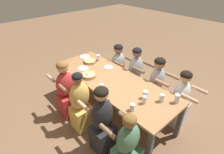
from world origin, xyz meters
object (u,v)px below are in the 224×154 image
pizza_board_main (89,75)px  diner_near_midright (102,122)px  diner_far_center (135,76)px  drinking_glass_a (132,108)px  diner_near_right (127,148)px  pizza_board_second (90,61)px  drinking_glass_b (162,98)px  drinking_glass_d (144,100)px  drinking_glass_e (177,99)px  diner_far_midleft (118,69)px  empty_plate_c (85,57)px  empty_plate_a (108,67)px  drinking_glass_c (98,58)px  drinking_glass_g (102,88)px  diner_near_midleft (67,91)px  diner_near_center (81,105)px  empty_plate_b (83,68)px  diner_far_midright (156,87)px  diner_far_right (180,101)px  drinking_glass_f (145,95)px

pizza_board_main → diner_near_midright: size_ratio=0.24×
diner_far_center → diner_near_midright: bearing=22.2°
drinking_glass_a → diner_near_right: 0.55m
pizza_board_second → drinking_glass_b: 1.82m
drinking_glass_d → drinking_glass_e: size_ratio=0.89×
drinking_glass_d → pizza_board_second: bearing=173.7°
drinking_glass_b → diner_far_midleft: size_ratio=0.11×
empty_plate_c → empty_plate_a: bearing=6.1°
drinking_glass_a → diner_far_midleft: 1.73m
drinking_glass_c → diner_far_center: (0.77, 0.39, -0.28)m
drinking_glass_e → drinking_glass_g: drinking_glass_e is taller
diner_far_midleft → diner_near_midright: diner_near_midright is taller
drinking_glass_e → diner_near_midleft: size_ratio=0.13×
drinking_glass_b → drinking_glass_c: (-1.76, 0.15, 0.00)m
pizza_board_second → drinking_glass_e: size_ratio=1.95×
drinking_glass_e → drinking_glass_a: bearing=-118.1°
drinking_glass_e → diner_near_center: diner_near_center is taller
drinking_glass_d → diner_far_center: 1.18m
diner_near_midright → diner_near_center: 0.60m
empty_plate_a → empty_plate_c: (-0.75, -0.08, -0.00)m
drinking_glass_b → diner_near_right: (0.09, -0.84, -0.34)m
drinking_glass_c → drinking_glass_e: bearing=-0.0°
drinking_glass_b → drinking_glass_c: size_ratio=0.94×
drinking_glass_b → drinking_glass_e: 0.22m
empty_plate_a → drinking_glass_a: 1.34m
empty_plate_b → drinking_glass_e: size_ratio=1.42×
pizza_board_main → diner_far_midright: 1.34m
drinking_glass_a → drinking_glass_e: bearing=61.9°
drinking_glass_g → diner_far_right: 1.41m
diner_near_right → diner_far_midleft: (-1.62, 1.37, 0.03)m
pizza_board_second → drinking_glass_g: 1.09m
drinking_glass_f → diner_far_right: bearing=66.4°
pizza_board_second → diner_near_midleft: bearing=-68.3°
drinking_glass_c → drinking_glass_e: 1.93m
diner_near_right → diner_far_midleft: diner_far_midleft is taller
pizza_board_second → diner_near_center: (0.79, -0.78, -0.28)m
empty_plate_c → diner_near_midleft: bearing=-54.4°
diner_near_midright → drinking_glass_e: bearing=-31.6°
empty_plate_a → drinking_glass_b: bearing=-4.2°
drinking_glass_d → empty_plate_a: bearing=164.4°
empty_plate_c → drinking_glass_g: size_ratio=1.76×
drinking_glass_c → diner_near_midleft: size_ratio=0.12×
drinking_glass_b → drinking_glass_f: 0.25m
drinking_glass_g → drinking_glass_d: bearing=21.6°
drinking_glass_f → diner_far_midright: size_ratio=0.11×
drinking_glass_b → drinking_glass_g: size_ratio=1.01×
drinking_glass_f → drinking_glass_g: drinking_glass_f is taller
diner_near_midright → diner_far_right: bearing=-20.1°
drinking_glass_e → diner_far_midleft: 1.77m
drinking_glass_c → diner_near_center: size_ratio=0.12×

